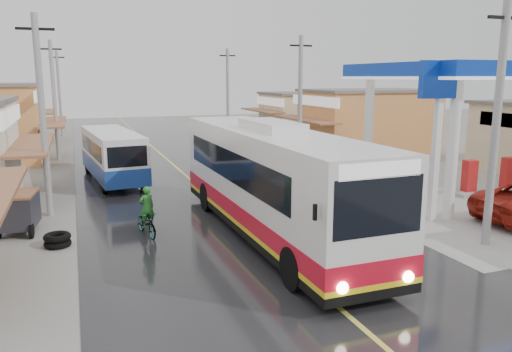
{
  "coord_description": "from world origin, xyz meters",
  "views": [
    {
      "loc": [
        -5.81,
        -12.5,
        5.6
      ],
      "look_at": [
        0.79,
        5.66,
        1.75
      ],
      "focal_mm": 35.0,
      "sensor_mm": 36.0,
      "label": 1
    }
  ],
  "objects_px": {
    "coach_bus": "(270,181)",
    "tyre_stack": "(57,240)",
    "cyclist": "(147,219)",
    "second_bus": "(112,154)",
    "tricycle_near": "(19,210)"
  },
  "relations": [
    {
      "from": "tyre_stack",
      "to": "coach_bus",
      "type": "bearing_deg",
      "value": -10.07
    },
    {
      "from": "coach_bus",
      "to": "second_bus",
      "type": "relative_size",
      "value": 1.58
    },
    {
      "from": "coach_bus",
      "to": "cyclist",
      "type": "bearing_deg",
      "value": 159.94
    },
    {
      "from": "cyclist",
      "to": "tyre_stack",
      "type": "distance_m",
      "value": 3.02
    },
    {
      "from": "cyclist",
      "to": "tyre_stack",
      "type": "height_order",
      "value": "cyclist"
    },
    {
      "from": "tricycle_near",
      "to": "tyre_stack",
      "type": "bearing_deg",
      "value": -50.41
    },
    {
      "from": "tyre_stack",
      "to": "cyclist",
      "type": "bearing_deg",
      "value": 3.28
    },
    {
      "from": "second_bus",
      "to": "tyre_stack",
      "type": "relative_size",
      "value": 9.29
    },
    {
      "from": "coach_bus",
      "to": "tyre_stack",
      "type": "bearing_deg",
      "value": 168.99
    },
    {
      "from": "second_bus",
      "to": "tyre_stack",
      "type": "distance_m",
      "value": 10.95
    },
    {
      "from": "second_bus",
      "to": "tyre_stack",
      "type": "xyz_separation_m",
      "value": [
        -2.62,
        -10.56,
        -1.23
      ]
    },
    {
      "from": "second_bus",
      "to": "coach_bus",
      "type": "bearing_deg",
      "value": -74.91
    },
    {
      "from": "coach_bus",
      "to": "tyre_stack",
      "type": "height_order",
      "value": "coach_bus"
    },
    {
      "from": "second_bus",
      "to": "tyre_stack",
      "type": "bearing_deg",
      "value": -109.81
    },
    {
      "from": "tricycle_near",
      "to": "coach_bus",
      "type": "bearing_deg",
      "value": -14.3
    }
  ]
}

